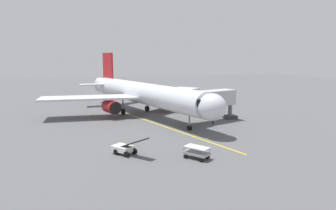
{
  "coord_description": "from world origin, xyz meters",
  "views": [
    {
      "loc": [
        12.69,
        51.92,
        10.59
      ],
      "look_at": [
        -1.36,
        7.27,
        3.0
      ],
      "focal_mm": 31.75,
      "sensor_mm": 36.0,
      "label": 1
    }
  ],
  "objects_px": {
    "box_truck_portside": "(191,99)",
    "baggage_cart_starboard_side": "(197,152)",
    "jet_bridge": "(206,100)",
    "belt_loader_near_nose": "(125,148)",
    "airplane": "(142,94)",
    "ground_crew_marshaller": "(213,119)",
    "baggage_cart_rear_apron": "(204,107)"
  },
  "relations": [
    {
      "from": "airplane",
      "to": "jet_bridge",
      "type": "relative_size",
      "value": 3.46
    },
    {
      "from": "airplane",
      "to": "ground_crew_marshaller",
      "type": "bearing_deg",
      "value": 129.97
    },
    {
      "from": "jet_bridge",
      "to": "ground_crew_marshaller",
      "type": "relative_size",
      "value": 6.67
    },
    {
      "from": "box_truck_portside",
      "to": "baggage_cart_rear_apron",
      "type": "xyz_separation_m",
      "value": [
        -0.24,
        6.36,
        -0.73
      ]
    },
    {
      "from": "ground_crew_marshaller",
      "to": "baggage_cart_rear_apron",
      "type": "relative_size",
      "value": 0.58
    },
    {
      "from": "jet_bridge",
      "to": "baggage_cart_rear_apron",
      "type": "xyz_separation_m",
      "value": [
        -4.43,
        -10.37,
        -3.11
      ]
    },
    {
      "from": "jet_bridge",
      "to": "belt_loader_near_nose",
      "type": "bearing_deg",
      "value": 38.3
    },
    {
      "from": "belt_loader_near_nose",
      "to": "ground_crew_marshaller",
      "type": "bearing_deg",
      "value": -146.54
    },
    {
      "from": "baggage_cart_starboard_side",
      "to": "baggage_cart_rear_apron",
      "type": "bearing_deg",
      "value": -115.86
    },
    {
      "from": "airplane",
      "to": "jet_bridge",
      "type": "height_order",
      "value": "airplane"
    },
    {
      "from": "belt_loader_near_nose",
      "to": "box_truck_portside",
      "type": "height_order",
      "value": "box_truck_portside"
    },
    {
      "from": "airplane",
      "to": "baggage_cart_starboard_side",
      "type": "distance_m",
      "value": 25.06
    },
    {
      "from": "jet_bridge",
      "to": "belt_loader_near_nose",
      "type": "xyz_separation_m",
      "value": [
        15.18,
        11.99,
        -3.05
      ]
    },
    {
      "from": "ground_crew_marshaller",
      "to": "baggage_cart_starboard_side",
      "type": "relative_size",
      "value": 0.58
    },
    {
      "from": "box_truck_portside",
      "to": "airplane",
      "type": "bearing_deg",
      "value": 30.75
    },
    {
      "from": "jet_bridge",
      "to": "ground_crew_marshaller",
      "type": "xyz_separation_m",
      "value": [
        -0.59,
        1.56,
        -2.88
      ]
    },
    {
      "from": "airplane",
      "to": "jet_bridge",
      "type": "distance_m",
      "value": 12.5
    },
    {
      "from": "belt_loader_near_nose",
      "to": "baggage_cart_starboard_side",
      "type": "distance_m",
      "value": 7.9
    },
    {
      "from": "box_truck_portside",
      "to": "jet_bridge",
      "type": "bearing_deg",
      "value": 75.92
    },
    {
      "from": "belt_loader_near_nose",
      "to": "baggage_cart_starboard_side",
      "type": "relative_size",
      "value": 1.49
    },
    {
      "from": "ground_crew_marshaller",
      "to": "box_truck_portside",
      "type": "relative_size",
      "value": 0.35
    },
    {
      "from": "ground_crew_marshaller",
      "to": "baggage_cart_starboard_side",
      "type": "xyz_separation_m",
      "value": [
        8.76,
        14.06,
        -0.23
      ]
    },
    {
      "from": "airplane",
      "to": "belt_loader_near_nose",
      "type": "relative_size",
      "value": 9.05
    },
    {
      "from": "baggage_cart_starboard_side",
      "to": "baggage_cart_rear_apron",
      "type": "distance_m",
      "value": 28.89
    },
    {
      "from": "box_truck_portside",
      "to": "baggage_cart_starboard_side",
      "type": "distance_m",
      "value": 34.64
    },
    {
      "from": "ground_crew_marshaller",
      "to": "belt_loader_near_nose",
      "type": "distance_m",
      "value": 18.91
    },
    {
      "from": "baggage_cart_starboard_side",
      "to": "baggage_cart_rear_apron",
      "type": "xyz_separation_m",
      "value": [
        -12.6,
        -25.99,
        0.0
      ]
    },
    {
      "from": "jet_bridge",
      "to": "belt_loader_near_nose",
      "type": "relative_size",
      "value": 2.62
    },
    {
      "from": "belt_loader_near_nose",
      "to": "box_truck_portside",
      "type": "relative_size",
      "value": 0.89
    },
    {
      "from": "airplane",
      "to": "ground_crew_marshaller",
      "type": "height_order",
      "value": "airplane"
    },
    {
      "from": "airplane",
      "to": "box_truck_portside",
      "type": "relative_size",
      "value": 8.06
    },
    {
      "from": "ground_crew_marshaller",
      "to": "box_truck_portside",
      "type": "bearing_deg",
      "value": -101.15
    }
  ]
}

